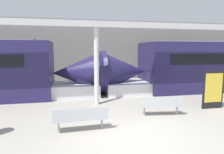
{
  "coord_description": "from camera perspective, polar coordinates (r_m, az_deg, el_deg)",
  "views": [
    {
      "loc": [
        -1.9,
        -5.32,
        2.62
      ],
      "look_at": [
        -0.04,
        3.53,
        1.4
      ],
      "focal_mm": 32.0,
      "sensor_mm": 36.0,
      "label": 1
    }
  ],
  "objects": [
    {
      "name": "bench_near",
      "position": [
        6.63,
        -8.89,
        -11.27
      ],
      "size": [
        1.78,
        0.52,
        0.81
      ],
      "rotation": [
        0.0,
        0.0,
        0.05
      ],
      "color": "#ADB2B7",
      "rests_on": "ground_plane"
    },
    {
      "name": "train_left",
      "position": [
        15.06,
        26.67,
        2.58
      ],
      "size": [
        15.4,
        2.93,
        3.2
      ],
      "color": "#231E4C",
      "rests_on": "ground_plane"
    },
    {
      "name": "poster_board",
      "position": [
        10.05,
        26.92,
        -3.19
      ],
      "size": [
        1.02,
        0.07,
        1.72
      ],
      "color": "black",
      "rests_on": "ground_plane"
    },
    {
      "name": "support_column_near",
      "position": [
        9.55,
        -4.46,
        2.9
      ],
      "size": [
        0.23,
        0.23,
        3.66
      ],
      "primitive_type": "cylinder",
      "color": "silver",
      "rests_on": "ground_plane"
    },
    {
      "name": "canopy_beam",
      "position": [
        9.59,
        -4.59,
        14.71
      ],
      "size": [
        28.0,
        0.6,
        0.28
      ],
      "primitive_type": "cube",
      "color": "#B7B7BC",
      "rests_on": "support_column_near"
    },
    {
      "name": "bench_far",
      "position": [
        8.31,
        13.99,
        -7.51
      ],
      "size": [
        1.73,
        0.63,
        0.81
      ],
      "rotation": [
        0.0,
        0.0,
        -0.12
      ],
      "color": "#ADB2B7",
      "rests_on": "ground_plane"
    },
    {
      "name": "station_wall",
      "position": [
        16.15,
        -5.13,
        7.21
      ],
      "size": [
        56.0,
        0.2,
        5.0
      ],
      "primitive_type": "cube",
      "color": "gray",
      "rests_on": "ground_plane"
    },
    {
      "name": "ground_plane",
      "position": [
        6.23,
        7.44,
        -17.26
      ],
      "size": [
        60.0,
        60.0,
        0.0
      ],
      "primitive_type": "plane",
      "color": "#A8A093"
    }
  ]
}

